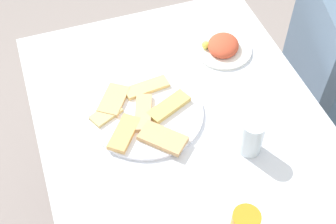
{
  "coord_description": "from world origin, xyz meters",
  "views": [
    {
      "loc": [
        0.79,
        -0.32,
        1.82
      ],
      "look_at": [
        -0.02,
        -0.04,
        0.77
      ],
      "focal_mm": 49.88,
      "sensor_mm": 36.0,
      "label": 1
    }
  ],
  "objects_px": {
    "dining_chair": "(330,83)",
    "salad_plate_greens": "(223,47)",
    "fork": "(335,213)",
    "pide_platter": "(145,113)",
    "drinking_glass": "(252,137)",
    "dining_table": "(182,139)"
  },
  "relations": [
    {
      "from": "pide_platter",
      "to": "fork",
      "type": "xyz_separation_m",
      "value": [
        0.46,
        0.36,
        -0.0
      ]
    },
    {
      "from": "pide_platter",
      "to": "fork",
      "type": "height_order",
      "value": "pide_platter"
    },
    {
      "from": "dining_chair",
      "to": "salad_plate_greens",
      "type": "xyz_separation_m",
      "value": [
        -0.08,
        -0.43,
        0.24
      ]
    },
    {
      "from": "pide_platter",
      "to": "fork",
      "type": "bearing_deg",
      "value": 37.7
    },
    {
      "from": "dining_table",
      "to": "pide_platter",
      "type": "relative_size",
      "value": 2.95
    },
    {
      "from": "drinking_glass",
      "to": "fork",
      "type": "height_order",
      "value": "drinking_glass"
    },
    {
      "from": "pide_platter",
      "to": "salad_plate_greens",
      "type": "relative_size",
      "value": 1.84
    },
    {
      "from": "dining_chair",
      "to": "drinking_glass",
      "type": "xyz_separation_m",
      "value": [
        0.31,
        -0.52,
        0.28
      ]
    },
    {
      "from": "dining_chair",
      "to": "pide_platter",
      "type": "height_order",
      "value": "dining_chair"
    },
    {
      "from": "dining_table",
      "to": "pide_platter",
      "type": "xyz_separation_m",
      "value": [
        -0.06,
        -0.1,
        0.1
      ]
    },
    {
      "from": "dining_table",
      "to": "fork",
      "type": "relative_size",
      "value": 6.46
    },
    {
      "from": "dining_chair",
      "to": "salad_plate_greens",
      "type": "bearing_deg",
      "value": -100.92
    },
    {
      "from": "dining_chair",
      "to": "pide_platter",
      "type": "relative_size",
      "value": 2.56
    },
    {
      "from": "dining_table",
      "to": "fork",
      "type": "bearing_deg",
      "value": 32.65
    },
    {
      "from": "salad_plate_greens",
      "to": "fork",
      "type": "bearing_deg",
      "value": 2.59
    },
    {
      "from": "salad_plate_greens",
      "to": "pide_platter",
      "type": "bearing_deg",
      "value": -60.97
    },
    {
      "from": "dining_table",
      "to": "fork",
      "type": "distance_m",
      "value": 0.49
    },
    {
      "from": "drinking_glass",
      "to": "dining_chair",
      "type": "bearing_deg",
      "value": 120.76
    },
    {
      "from": "dining_table",
      "to": "dining_chair",
      "type": "relative_size",
      "value": 1.15
    },
    {
      "from": "fork",
      "to": "pide_platter",
      "type": "bearing_deg",
      "value": -136.07
    },
    {
      "from": "dining_chair",
      "to": "fork",
      "type": "distance_m",
      "value": 0.73
    },
    {
      "from": "drinking_glass",
      "to": "fork",
      "type": "bearing_deg",
      "value": 25.11
    }
  ]
}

